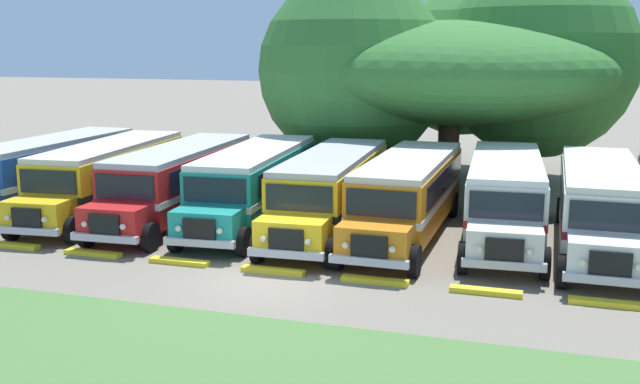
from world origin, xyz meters
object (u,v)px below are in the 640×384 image
(parked_bus_slot_0, at_px, (49,168))
(parked_bus_slot_6, at_px, (505,193))
(broad_shade_tree, at_px, (453,67))
(parked_bus_slot_5, at_px, (408,192))
(parked_bus_slot_1, at_px, (108,174))
(parked_bus_slot_3, at_px, (255,181))
(parked_bus_slot_4, at_px, (331,187))
(parked_bus_slot_2, at_px, (180,179))
(parked_bus_slot_7, at_px, (600,202))

(parked_bus_slot_0, height_order, parked_bus_slot_6, same)
(parked_bus_slot_0, xyz_separation_m, broad_shade_tree, (15.90, 10.68, 4.14))
(parked_bus_slot_5, bearing_deg, parked_bus_slot_1, -89.40)
(parked_bus_slot_1, height_order, parked_bus_slot_3, same)
(parked_bus_slot_1, relative_size, parked_bus_slot_5, 1.01)
(parked_bus_slot_0, xyz_separation_m, parked_bus_slot_4, (12.95, -0.60, 0.00))
(parked_bus_slot_2, relative_size, parked_bus_slot_7, 1.00)
(parked_bus_slot_7, bearing_deg, parked_bus_slot_1, -89.09)
(parked_bus_slot_3, relative_size, parked_bus_slot_4, 1.00)
(parked_bus_slot_5, height_order, parked_bus_slot_6, same)
(parked_bus_slot_1, xyz_separation_m, parked_bus_slot_2, (3.31, -0.03, 0.00))
(parked_bus_slot_6, bearing_deg, parked_bus_slot_0, -92.80)
(parked_bus_slot_0, distance_m, parked_bus_slot_6, 19.25)
(parked_bus_slot_3, xyz_separation_m, broad_shade_tree, (6.18, 10.91, 4.14))
(parked_bus_slot_0, distance_m, parked_bus_slot_7, 22.42)
(parked_bus_slot_2, distance_m, broad_shade_tree, 15.19)
(parked_bus_slot_0, bearing_deg, parked_bus_slot_4, 87.51)
(parked_bus_slot_0, xyz_separation_m, parked_bus_slot_7, (22.42, -0.36, 0.00))
(parked_bus_slot_7, bearing_deg, parked_bus_slot_0, -90.72)
(parked_bus_slot_4, height_order, broad_shade_tree, broad_shade_tree)
(broad_shade_tree, bearing_deg, parked_bus_slot_3, -119.53)
(parked_bus_slot_0, distance_m, parked_bus_slot_2, 6.67)
(parked_bus_slot_3, bearing_deg, parked_bus_slot_0, -95.62)
(parked_bus_slot_3, distance_m, parked_bus_slot_6, 9.54)
(parked_bus_slot_2, height_order, parked_bus_slot_3, same)
(parked_bus_slot_1, bearing_deg, parked_bus_slot_2, 84.28)
(parked_bus_slot_0, bearing_deg, parked_bus_slot_6, 90.80)
(parked_bus_slot_0, distance_m, parked_bus_slot_5, 15.88)
(parked_bus_slot_2, xyz_separation_m, parked_bus_slot_4, (6.31, 0.03, 0.00))
(parked_bus_slot_1, distance_m, parked_bus_slot_7, 19.08)
(parked_bus_slot_6, distance_m, parked_bus_slot_7, 3.22)
(parked_bus_slot_7, relative_size, broad_shade_tree, 0.60)
(parked_bus_slot_1, height_order, parked_bus_slot_2, same)
(parked_bus_slot_4, relative_size, parked_bus_slot_7, 1.00)
(parked_bus_slot_4, height_order, parked_bus_slot_6, same)
(parked_bus_slot_0, height_order, parked_bus_slot_2, same)
(parked_bus_slot_1, distance_m, parked_bus_slot_4, 9.62)
(parked_bus_slot_6, bearing_deg, parked_bus_slot_2, -89.61)
(parked_bus_slot_7, height_order, broad_shade_tree, broad_shade_tree)
(parked_bus_slot_0, relative_size, parked_bus_slot_1, 0.99)
(parked_bus_slot_2, height_order, broad_shade_tree, broad_shade_tree)
(parked_bus_slot_2, xyz_separation_m, parked_bus_slot_7, (15.78, 0.27, 0.00))
(parked_bus_slot_2, height_order, parked_bus_slot_7, same)
(parked_bus_slot_2, relative_size, parked_bus_slot_3, 1.00)
(parked_bus_slot_5, height_order, broad_shade_tree, broad_shade_tree)
(parked_bus_slot_5, xyz_separation_m, parked_bus_slot_6, (3.38, 0.82, 0.00))
(parked_bus_slot_5, xyz_separation_m, parked_bus_slot_7, (6.55, 0.25, 0.00))
(parked_bus_slot_4, height_order, parked_bus_slot_5, same)
(parked_bus_slot_0, height_order, parked_bus_slot_7, same)
(parked_bus_slot_5, bearing_deg, broad_shade_tree, -179.49)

